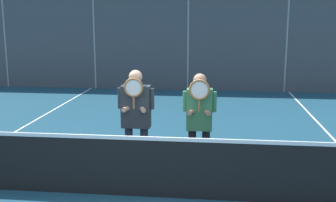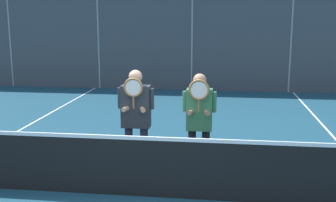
% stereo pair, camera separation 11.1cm
% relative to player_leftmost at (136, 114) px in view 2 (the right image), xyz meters
% --- Properties ---
extents(ground_plane, '(120.00, 120.00, 0.00)m').
position_rel_player_leftmost_xyz_m(ground_plane, '(0.26, -0.74, -1.08)').
color(ground_plane, navy).
extents(hill_distant, '(136.33, 75.74, 26.51)m').
position_rel_player_leftmost_xyz_m(hill_distant, '(0.26, 58.29, -1.08)').
color(hill_distant, gray).
rests_on(hill_distant, ground_plane).
extents(clubhouse_building, '(18.62, 5.50, 3.28)m').
position_rel_player_leftmost_xyz_m(clubhouse_building, '(1.51, 16.42, 0.57)').
color(clubhouse_building, '#9EA3A8').
rests_on(clubhouse_building, ground_plane).
extents(fence_back, '(20.77, 0.06, 3.51)m').
position_rel_player_leftmost_xyz_m(fence_back, '(0.26, 8.60, 0.67)').
color(fence_back, gray).
rests_on(fence_back, ground_plane).
extents(tennis_net, '(9.76, 0.09, 1.04)m').
position_rel_player_leftmost_xyz_m(tennis_net, '(0.26, -0.74, -0.60)').
color(tennis_net, gray).
rests_on(tennis_net, ground_plane).
extents(court_line_left_sideline, '(0.05, 16.00, 0.01)m').
position_rel_player_leftmost_xyz_m(court_line_left_sideline, '(-3.36, 2.26, -1.08)').
color(court_line_left_sideline, white).
rests_on(court_line_left_sideline, ground_plane).
extents(player_leftmost, '(0.60, 0.34, 1.81)m').
position_rel_player_leftmost_xyz_m(player_leftmost, '(0.00, 0.00, 0.00)').
color(player_leftmost, '#232838').
rests_on(player_leftmost, ground_plane).
extents(player_center_left, '(0.55, 0.34, 1.77)m').
position_rel_player_leftmost_xyz_m(player_center_left, '(1.03, 0.04, -0.04)').
color(player_center_left, black).
rests_on(player_center_left, ground_plane).
extents(car_far_left, '(4.08, 1.99, 1.87)m').
position_rel_player_leftmost_xyz_m(car_far_left, '(-5.98, 11.79, -0.14)').
color(car_far_left, black).
rests_on(car_far_left, ground_plane).
extents(car_left_of_center, '(4.52, 1.97, 1.70)m').
position_rel_player_leftmost_xyz_m(car_left_of_center, '(-1.03, 11.96, -0.21)').
color(car_left_of_center, '#285638').
rests_on(car_left_of_center, ground_plane).
extents(car_center, '(4.46, 1.93, 1.69)m').
position_rel_player_leftmost_xyz_m(car_center, '(4.10, 11.59, -0.21)').
color(car_center, navy).
rests_on(car_center, ground_plane).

